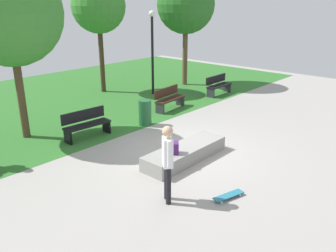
% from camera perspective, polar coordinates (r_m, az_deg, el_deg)
% --- Properties ---
extents(ground_plane, '(28.00, 28.00, 0.00)m').
position_cam_1_polar(ground_plane, '(10.70, 2.63, -4.06)').
color(ground_plane, '#9E9993').
extents(grass_lawn, '(26.60, 11.65, 0.01)m').
position_cam_1_polar(grass_lawn, '(16.81, -19.42, 3.73)').
color(grass_lawn, '#2D6B28').
rests_on(grass_lawn, ground_plane).
extents(concrete_ledge, '(2.83, 0.83, 0.40)m').
position_cam_1_polar(concrete_ledge, '(10.05, 2.80, -4.41)').
color(concrete_ledge, gray).
rests_on(concrete_ledge, ground_plane).
extents(backpack_on_ledge, '(0.34, 0.34, 0.32)m').
position_cam_1_polar(backpack_on_ledge, '(9.47, 1.13, -3.58)').
color(backpack_on_ledge, '#4C1E66').
rests_on(backpack_on_ledge, concrete_ledge).
extents(skater_performing_trick, '(0.35, 0.38, 1.82)m').
position_cam_1_polar(skater_performing_trick, '(7.66, -0.08, -5.24)').
color(skater_performing_trick, black).
rests_on(skater_performing_trick, ground_plane).
extents(skateboard_by_ledge, '(0.82, 0.40, 0.08)m').
position_cam_1_polar(skateboard_by_ledge, '(8.37, 9.83, -11.08)').
color(skateboard_by_ledge, teal).
rests_on(skateboard_by_ledge, ground_plane).
extents(park_bench_far_left, '(1.64, 0.65, 0.91)m').
position_cam_1_polar(park_bench_far_left, '(14.66, 0.17, 4.57)').
color(park_bench_far_left, '#331E14').
rests_on(park_bench_far_left, ground_plane).
extents(park_bench_far_right, '(1.61, 0.50, 0.91)m').
position_cam_1_polar(park_bench_far_right, '(17.23, 8.16, 6.67)').
color(park_bench_far_right, black).
rests_on(park_bench_far_right, ground_plane).
extents(park_bench_near_path, '(1.63, 0.58, 0.91)m').
position_cam_1_polar(park_bench_near_path, '(11.89, -13.17, 0.40)').
color(park_bench_near_path, black).
rests_on(park_bench_near_path, ground_plane).
extents(tree_slender_maple, '(2.95, 2.95, 5.61)m').
position_cam_1_polar(tree_slender_maple, '(18.81, 2.91, 19.10)').
color(tree_slender_maple, brown).
rests_on(tree_slender_maple, grass_lawn).
extents(tree_leaning_ash, '(3.19, 3.19, 5.56)m').
position_cam_1_polar(tree_leaning_ash, '(11.96, -24.44, 16.32)').
color(tree_leaning_ash, '#4C3823').
rests_on(tree_leaning_ash, grass_lawn).
extents(tree_young_birch, '(2.53, 2.53, 5.36)m').
position_cam_1_polar(tree_young_birch, '(17.51, -11.26, 18.55)').
color(tree_young_birch, '#42301E').
rests_on(tree_young_birch, grass_lawn).
extents(lamp_post, '(0.28, 0.28, 3.90)m').
position_cam_1_polar(lamp_post, '(16.83, -2.56, 13.15)').
color(lamp_post, black).
rests_on(lamp_post, ground_plane).
extents(trash_bin, '(0.46, 0.46, 0.94)m').
position_cam_1_polar(trash_bin, '(12.76, -3.77, 2.17)').
color(trash_bin, '#1E592D').
rests_on(trash_bin, ground_plane).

